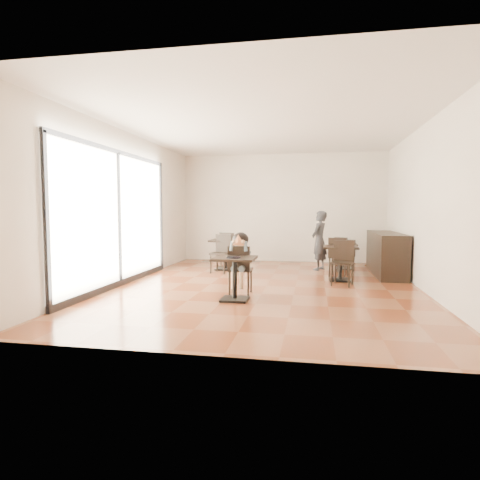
% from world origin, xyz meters
% --- Properties ---
extents(floor, '(6.00, 8.00, 0.01)m').
position_xyz_m(floor, '(0.00, 0.00, 0.00)').
color(floor, brown).
rests_on(floor, ground).
extents(ceiling, '(6.00, 8.00, 0.01)m').
position_xyz_m(ceiling, '(0.00, 0.00, 3.20)').
color(ceiling, silver).
rests_on(ceiling, floor).
extents(wall_back, '(6.00, 0.01, 3.20)m').
position_xyz_m(wall_back, '(0.00, 4.00, 1.60)').
color(wall_back, silver).
rests_on(wall_back, floor).
extents(wall_front, '(6.00, 0.01, 3.20)m').
position_xyz_m(wall_front, '(0.00, -4.00, 1.60)').
color(wall_front, silver).
rests_on(wall_front, floor).
extents(wall_left, '(0.01, 8.00, 3.20)m').
position_xyz_m(wall_left, '(-3.00, 0.00, 1.60)').
color(wall_left, silver).
rests_on(wall_left, floor).
extents(wall_right, '(0.01, 8.00, 3.20)m').
position_xyz_m(wall_right, '(3.00, 0.00, 1.60)').
color(wall_right, silver).
rests_on(wall_right, floor).
extents(storefront_window, '(0.04, 4.50, 2.60)m').
position_xyz_m(storefront_window, '(-2.97, -0.50, 1.40)').
color(storefront_window, white).
rests_on(storefront_window, floor).
extents(child_table, '(0.71, 0.71, 0.75)m').
position_xyz_m(child_table, '(-0.39, -1.39, 0.37)').
color(child_table, black).
rests_on(child_table, floor).
extents(child_chair, '(0.40, 0.40, 0.90)m').
position_xyz_m(child_chair, '(-0.39, -0.84, 0.45)').
color(child_chair, black).
rests_on(child_chair, floor).
extents(child, '(0.40, 0.56, 1.13)m').
position_xyz_m(child, '(-0.39, -0.84, 0.56)').
color(child, slate).
rests_on(child, child_chair).
extents(plate, '(0.25, 0.25, 0.02)m').
position_xyz_m(plate, '(-0.39, -1.49, 0.75)').
color(plate, black).
rests_on(plate, child_table).
extents(pizza_slice, '(0.26, 0.20, 0.06)m').
position_xyz_m(pizza_slice, '(-0.39, -1.03, 0.98)').
color(pizza_slice, '#E4C882').
rests_on(pizza_slice, child).
extents(adult_patron, '(0.55, 0.65, 1.52)m').
position_xyz_m(adult_patron, '(1.08, 2.42, 0.76)').
color(adult_patron, '#34343A').
rests_on(adult_patron, floor).
extents(cafe_table_mid, '(0.88, 0.88, 0.76)m').
position_xyz_m(cafe_table_mid, '(1.51, 0.89, 0.38)').
color(cafe_table_mid, black).
rests_on(cafe_table_mid, floor).
extents(cafe_table_left, '(0.87, 0.87, 0.78)m').
position_xyz_m(cafe_table_left, '(-1.31, 2.04, 0.39)').
color(cafe_table_left, black).
rests_on(cafe_table_left, floor).
extents(cafe_table_back, '(0.82, 0.82, 0.66)m').
position_xyz_m(cafe_table_back, '(1.73, 2.72, 0.33)').
color(cafe_table_back, black).
rests_on(cafe_table_back, floor).
extents(chair_mid_a, '(0.50, 0.50, 0.91)m').
position_xyz_m(chair_mid_a, '(1.51, 1.44, 0.46)').
color(chair_mid_a, black).
rests_on(chair_mid_a, floor).
extents(chair_mid_b, '(0.50, 0.50, 0.91)m').
position_xyz_m(chair_mid_b, '(1.51, 0.34, 0.46)').
color(chair_mid_b, black).
rests_on(chair_mid_b, floor).
extents(chair_left_a, '(0.50, 0.50, 0.94)m').
position_xyz_m(chair_left_a, '(-1.31, 2.59, 0.47)').
color(chair_left_a, black).
rests_on(chair_left_a, floor).
extents(chair_left_b, '(0.50, 0.50, 0.94)m').
position_xyz_m(chair_left_b, '(-1.31, 1.49, 0.47)').
color(chair_left_b, black).
rests_on(chair_left_b, floor).
extents(chair_back_a, '(0.47, 0.47, 0.80)m').
position_xyz_m(chair_back_a, '(1.73, 3.27, 0.40)').
color(chair_back_a, black).
rests_on(chair_back_a, floor).
extents(chair_back_b, '(0.47, 0.47, 0.80)m').
position_xyz_m(chair_back_b, '(1.73, 2.17, 0.40)').
color(chair_back_b, black).
rests_on(chair_back_b, floor).
extents(service_counter, '(0.60, 2.40, 1.00)m').
position_xyz_m(service_counter, '(2.65, 2.00, 0.50)').
color(service_counter, black).
rests_on(service_counter, floor).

